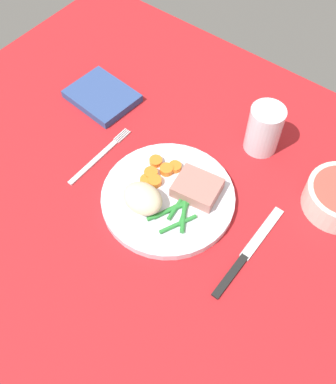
% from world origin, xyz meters
% --- Properties ---
extents(dining_table, '(1.20, 0.90, 0.02)m').
position_xyz_m(dining_table, '(0.00, 0.00, 0.01)').
color(dining_table, red).
rests_on(dining_table, ground).
extents(dinner_plate, '(0.24, 0.24, 0.02)m').
position_xyz_m(dinner_plate, '(-0.04, 0.01, 0.03)').
color(dinner_plate, white).
rests_on(dinner_plate, dining_table).
extents(meat_portion, '(0.09, 0.08, 0.02)m').
position_xyz_m(meat_portion, '(-0.00, 0.05, 0.05)').
color(meat_portion, '#B2756B').
rests_on(meat_portion, dinner_plate).
extents(mashed_potatoes, '(0.07, 0.06, 0.04)m').
position_xyz_m(mashed_potatoes, '(-0.06, -0.03, 0.06)').
color(mashed_potatoes, beige).
rests_on(mashed_potatoes, dinner_plate).
extents(carrot_slices, '(0.06, 0.08, 0.01)m').
position_xyz_m(carrot_slices, '(-0.08, 0.04, 0.04)').
color(carrot_slices, orange).
rests_on(carrot_slices, dinner_plate).
extents(green_beans, '(0.07, 0.10, 0.01)m').
position_xyz_m(green_beans, '(-0.00, -0.01, 0.04)').
color(green_beans, '#2D8C38').
rests_on(green_beans, dinner_plate).
extents(fork, '(0.01, 0.17, 0.00)m').
position_xyz_m(fork, '(-0.20, 0.01, 0.02)').
color(fork, silver).
rests_on(fork, dining_table).
extents(knife, '(0.02, 0.20, 0.01)m').
position_xyz_m(knife, '(0.13, 0.01, 0.02)').
color(knife, black).
rests_on(knife, dining_table).
extents(water_glass, '(0.07, 0.07, 0.10)m').
position_xyz_m(water_glass, '(0.03, 0.22, 0.06)').
color(water_glass, silver).
rests_on(water_glass, dining_table).
extents(napkin, '(0.14, 0.12, 0.02)m').
position_xyz_m(napkin, '(-0.30, 0.13, 0.03)').
color(napkin, '#334C8C').
rests_on(napkin, dining_table).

